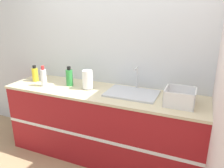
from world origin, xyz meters
TOP-DOWN VIEW (x-y plane):
  - wall_back at (0.00, 0.67)m, footprint 4.88×0.06m
  - wall_right at (1.27, 0.32)m, footprint 0.06×2.64m
  - counter_cabinet at (0.00, 0.32)m, footprint 2.51×0.67m
  - sink at (0.37, 0.37)m, footprint 0.60×0.41m
  - paper_towel_roll at (-0.20, 0.33)m, footprint 0.13×0.13m
  - dish_rack at (0.92, 0.27)m, footprint 0.30×0.28m
  - bottle_green at (-0.48, 0.35)m, footprint 0.09×0.09m
  - bottle_white_spray at (-0.77, 0.20)m, footprint 0.07×0.07m
  - bottle_yellow at (-1.02, 0.32)m, footprint 0.08×0.08m

SIDE VIEW (x-z plane):
  - counter_cabinet at x=0.00m, z-range 0.00..0.92m
  - sink at x=0.37m, z-range 0.79..1.08m
  - dish_rack at x=0.92m, z-range 0.90..1.07m
  - bottle_yellow at x=-1.02m, z-range 0.90..1.13m
  - bottle_green at x=-0.48m, z-range 0.90..1.16m
  - bottle_white_spray at x=-0.77m, z-range 0.90..1.17m
  - paper_towel_roll at x=-0.20m, z-range 0.92..1.16m
  - wall_back at x=0.00m, z-range 0.00..2.60m
  - wall_right at x=1.27m, z-range 0.00..2.60m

